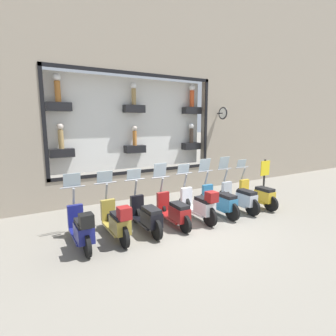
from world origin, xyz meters
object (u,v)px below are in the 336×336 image
scooter_yellow_0 (258,195)px  scooter_silver_1 (240,198)px  scooter_white_3 (200,205)px  scooter_olive_6 (117,221)px  shop_sign_post (264,178)px  scooter_teal_2 (220,201)px  scooter_red_4 (174,211)px  scooter_black_5 (147,216)px  scooter_navy_7 (82,228)px

scooter_yellow_0 → scooter_silver_1: 0.84m
scooter_white_3 → scooter_olive_6: scooter_olive_6 is taller
scooter_yellow_0 → shop_sign_post: (0.53, -0.92, 0.38)m
scooter_silver_1 → scooter_teal_2: 0.84m
scooter_red_4 → scooter_black_5: scooter_red_4 is taller
scooter_yellow_0 → scooter_black_5: bearing=90.0°
scooter_black_5 → scooter_navy_7: bearing=92.1°
scooter_black_5 → scooter_olive_6: bearing=94.0°
scooter_yellow_0 → scooter_navy_7: bearing=90.6°
scooter_red_4 → scooter_black_5: bearing=90.0°
scooter_teal_2 → scooter_red_4: 1.68m
scooter_yellow_0 → scooter_silver_1: bearing=89.5°
scooter_teal_2 → scooter_olive_6: bearing=91.1°
scooter_teal_2 → scooter_olive_6: 3.35m
scooter_black_5 → scooter_navy_7: (-0.06, 1.68, 0.04)m
scooter_teal_2 → scooter_olive_6: scooter_teal_2 is taller
scooter_teal_2 → shop_sign_post: scooter_teal_2 is taller
scooter_yellow_0 → shop_sign_post: 1.13m
scooter_white_3 → scooter_silver_1: bearing=-87.9°
scooter_teal_2 → scooter_red_4: size_ratio=1.01×
scooter_white_3 → scooter_olive_6: bearing=90.1°
scooter_yellow_0 → scooter_black_5: (0.00, 4.19, 0.00)m
scooter_red_4 → scooter_silver_1: bearing=-89.9°
scooter_teal_2 → scooter_red_4: bearing=90.2°
scooter_olive_6 → scooter_silver_1: bearing=-89.1°
scooter_red_4 → shop_sign_post: bearing=-82.9°
scooter_silver_1 → scooter_red_4: bearing=90.1°
scooter_yellow_0 → scooter_black_5: 4.19m
scooter_white_3 → scooter_navy_7: bearing=90.1°
scooter_yellow_0 → scooter_black_5: scooter_black_5 is taller
scooter_black_5 → scooter_navy_7: scooter_navy_7 is taller
scooter_white_3 → scooter_black_5: (0.05, 1.68, -0.05)m
scooter_red_4 → shop_sign_post: (0.53, -4.27, 0.38)m
scooter_white_3 → scooter_navy_7: size_ratio=1.01×
scooter_silver_1 → scooter_white_3: size_ratio=1.00×
shop_sign_post → scooter_teal_2: bearing=101.5°
scooter_silver_1 → scooter_red_4: (-0.01, 2.52, -0.02)m
scooter_red_4 → scooter_black_5: 0.84m
scooter_black_5 → scooter_white_3: bearing=-91.9°
scooter_black_5 → scooter_navy_7: 1.68m
scooter_teal_2 → scooter_silver_1: bearing=-90.0°
scooter_white_3 → scooter_navy_7: (-0.01, 3.35, -0.01)m
shop_sign_post → scooter_olive_6: bearing=95.7°
scooter_olive_6 → scooter_yellow_0: bearing=-89.3°
scooter_white_3 → scooter_olive_6: (-0.00, 2.52, -0.01)m
scooter_silver_1 → scooter_red_4: scooter_silver_1 is taller
scooter_white_3 → scooter_black_5: bearing=88.1°
scooter_red_4 → scooter_black_5: (0.00, 0.84, 0.01)m
scooter_white_3 → shop_sign_post: 3.50m
scooter_silver_1 → scooter_navy_7: size_ratio=1.00×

